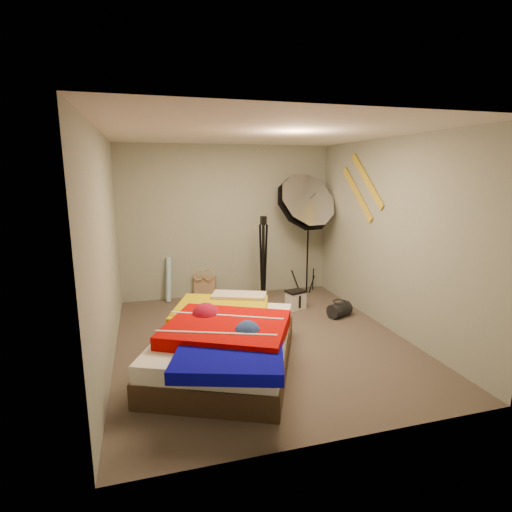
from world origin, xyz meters
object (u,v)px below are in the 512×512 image
object	(u,v)px
bed	(226,342)
tote_bag	(205,287)
wrapping_roll	(169,279)
camera_tripod	(263,254)
photo_umbrella	(304,204)
camera_case	(296,300)
duffel_bag	(340,310)

from	to	relation	value
bed	tote_bag	bearing A→B (deg)	86.69
wrapping_roll	camera_tripod	distance (m)	1.60
camera_tripod	photo_umbrella	bearing A→B (deg)	21.64
tote_bag	photo_umbrella	xyz separation A→B (m)	(1.64, -0.25, 1.37)
tote_bag	bed	world-z (taller)	bed
photo_umbrella	tote_bag	bearing A→B (deg)	171.19
bed	camera_case	bearing A→B (deg)	47.42
tote_bag	wrapping_roll	distance (m)	0.61
camera_case	bed	xyz separation A→B (m)	(-1.40, -1.53, 0.15)
bed	photo_umbrella	bearing A→B (deg)	50.97
tote_bag	bed	size ratio (longest dim) A/B	0.15
camera_case	photo_umbrella	size ratio (longest dim) A/B	0.12
wrapping_roll	bed	bearing A→B (deg)	-79.69
duffel_bag	bed	size ratio (longest dim) A/B	0.14
camera_case	bed	bearing A→B (deg)	-149.72
tote_bag	wrapping_roll	xyz separation A→B (m)	(-0.59, 0.00, 0.18)
wrapping_roll	camera_tripod	world-z (taller)	camera_tripod
duffel_bag	camera_case	bearing A→B (deg)	112.27
camera_case	photo_umbrella	distance (m)	1.61
camera_case	tote_bag	bearing A→B (deg)	126.62
tote_bag	camera_case	distance (m)	1.56
duffel_bag	camera_tripod	distance (m)	1.43
camera_case	wrapping_roll	bearing A→B (deg)	136.30
bed	camera_tripod	xyz separation A→B (m)	(0.99, 1.88, 0.52)
camera_case	photo_umbrella	world-z (taller)	photo_umbrella
duffel_bag	photo_umbrella	size ratio (longest dim) A/B	0.16
tote_bag	camera_tripod	size ratio (longest dim) A/B	0.25
duffel_bag	camera_tripod	world-z (taller)	camera_tripod
photo_umbrella	camera_tripod	xyz separation A→B (m)	(-0.79, -0.32, -0.74)
tote_bag	wrapping_roll	bearing A→B (deg)	-157.10
tote_bag	camera_tripod	xyz separation A→B (m)	(0.84, -0.57, 0.63)
tote_bag	photo_umbrella	distance (m)	2.15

